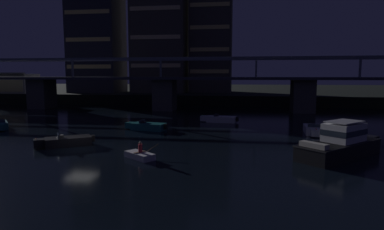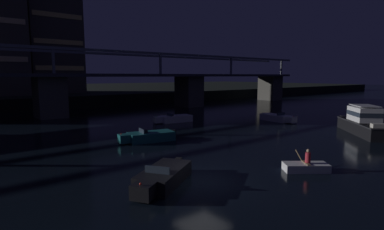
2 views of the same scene
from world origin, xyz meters
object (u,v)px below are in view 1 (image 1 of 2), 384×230
at_px(tower_west_low, 96,28).
at_px(cabin_cruiser_near_left, 341,143).
at_px(river_bridge, 165,87).
at_px(speedboat_mid_left, 147,126).
at_px(tower_west_tall, 160,25).
at_px(speedboat_near_center, 220,119).
at_px(speedboat_near_right, 313,130).
at_px(speedboat_mid_right, 66,141).
at_px(dinghy_with_paddler, 140,155).
at_px(waterfront_pavilion, 9,83).
at_px(tower_central, 211,40).

xyz_separation_m(tower_west_low, cabin_cruiser_near_left, (42.29, -49.92, -16.46)).
height_order(river_bridge, speedboat_mid_left, river_bridge).
height_order(tower_west_tall, speedboat_near_center, tower_west_tall).
relative_size(river_bridge, speedboat_mid_left, 19.60).
relative_size(cabin_cruiser_near_left, speedboat_near_center, 1.51).
bearing_deg(speedboat_near_right, speedboat_mid_right, -157.15).
bearing_deg(dinghy_with_paddler, speedboat_near_center, 76.97).
distance_m(river_bridge, tower_west_low, 30.57).
distance_m(speedboat_near_center, speedboat_mid_left, 11.08).
distance_m(tower_west_tall, speedboat_mid_right, 54.34).
relative_size(speedboat_near_right, dinghy_with_paddler, 1.91).
height_order(river_bridge, waterfront_pavilion, river_bridge).
xyz_separation_m(speedboat_near_right, dinghy_with_paddler, (-15.49, -13.36, -0.14)).
distance_m(speedboat_mid_left, speedboat_mid_right, 10.78).
xyz_separation_m(speedboat_near_center, dinghy_with_paddler, (-4.81, -20.78, -0.14)).
bearing_deg(tower_west_low, speedboat_near_right, -43.07).
xyz_separation_m(tower_central, speedboat_near_center, (4.50, -36.47, -14.38)).
distance_m(speedboat_near_center, dinghy_with_paddler, 21.33).
bearing_deg(dinghy_with_paddler, cabin_cruiser_near_left, 10.97).
height_order(tower_west_low, speedboat_mid_left, tower_west_low).
xyz_separation_m(tower_west_low, tower_west_tall, (15.22, 1.81, 0.55)).
distance_m(waterfront_pavilion, speedboat_mid_right, 57.80).
distance_m(cabin_cruiser_near_left, speedboat_mid_right, 23.47).
distance_m(tower_west_low, tower_west_tall, 15.34).
xyz_separation_m(tower_west_low, dinghy_with_paddler, (26.82, -52.92, -17.24)).
bearing_deg(speedboat_mid_right, tower_west_low, 110.85).
height_order(cabin_cruiser_near_left, speedboat_mid_left, cabin_cruiser_near_left).
bearing_deg(speedboat_near_right, tower_west_tall, 123.22).
relative_size(tower_central, speedboat_near_right, 4.87).
relative_size(speedboat_mid_right, dinghy_with_paddler, 1.75).
distance_m(tower_west_tall, speedboat_near_right, 52.51).
bearing_deg(tower_west_low, cabin_cruiser_near_left, -49.73).
xyz_separation_m(cabin_cruiser_near_left, speedboat_mid_left, (-18.68, 10.12, -0.64)).
height_order(river_bridge, speedboat_mid_right, river_bridge).
xyz_separation_m(river_bridge, cabin_cruiser_near_left, (21.55, -31.85, -3.12)).
relative_size(tower_central, speedboat_near_center, 4.87).
relative_size(tower_west_low, cabin_cruiser_near_left, 3.91).
bearing_deg(speedboat_mid_right, river_bridge, 86.53).
distance_m(waterfront_pavilion, dinghy_with_paddler, 65.77).
xyz_separation_m(tower_west_tall, speedboat_near_right, (27.09, -41.37, -17.65)).
distance_m(speedboat_mid_right, dinghy_with_paddler, 8.71).
relative_size(speedboat_near_center, dinghy_with_paddler, 1.92).
relative_size(tower_west_tall, speedboat_mid_left, 6.13).
relative_size(speedboat_near_center, speedboat_mid_right, 1.10).
bearing_deg(tower_west_low, speedboat_mid_left, -59.32).
bearing_deg(speedboat_mid_left, speedboat_mid_right, -116.30).
xyz_separation_m(cabin_cruiser_near_left, speedboat_near_center, (-10.66, 17.78, -0.64)).
distance_m(river_bridge, speedboat_near_center, 18.19).
xyz_separation_m(tower_central, speedboat_near_right, (15.19, -43.89, -14.38)).
height_order(tower_central, speedboat_near_center, tower_central).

